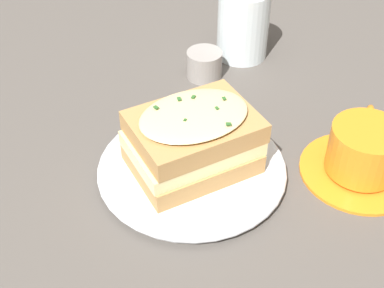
# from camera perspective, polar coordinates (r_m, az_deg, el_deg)

# --- Properties ---
(ground_plane) EXTENTS (2.40, 2.40, 0.00)m
(ground_plane) POSITION_cam_1_polar(r_m,az_deg,el_deg) (0.64, 2.12, -4.37)
(ground_plane) COLOR #514C47
(dinner_plate) EXTENTS (0.23, 0.23, 0.02)m
(dinner_plate) POSITION_cam_1_polar(r_m,az_deg,el_deg) (0.64, 0.00, -2.69)
(dinner_plate) COLOR white
(dinner_plate) RESTS_ON ground_plane
(sandwich) EXTENTS (0.17, 0.17, 0.08)m
(sandwich) POSITION_cam_1_polar(r_m,az_deg,el_deg) (0.61, 0.09, 0.44)
(sandwich) COLOR #B2844C
(sandwich) RESTS_ON dinner_plate
(teacup_with_saucer) EXTENTS (0.15, 0.14, 0.07)m
(teacup_with_saucer) POSITION_cam_1_polar(r_m,az_deg,el_deg) (0.67, 17.81, -1.02)
(teacup_with_saucer) COLOR orange
(teacup_with_saucer) RESTS_ON ground_plane
(water_glass) EXTENTS (0.08, 0.08, 0.11)m
(water_glass) POSITION_cam_1_polar(r_m,az_deg,el_deg) (0.85, 5.47, 12.62)
(water_glass) COLOR silver
(water_glass) RESTS_ON ground_plane
(condiment_pot) EXTENTS (0.05, 0.05, 0.04)m
(condiment_pot) POSITION_cam_1_polar(r_m,az_deg,el_deg) (0.81, 1.33, 8.49)
(condiment_pot) COLOR gray
(condiment_pot) RESTS_ON ground_plane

